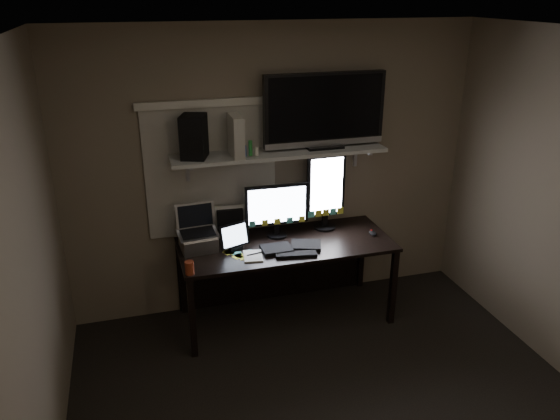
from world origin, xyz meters
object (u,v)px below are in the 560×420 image
object	(u,v)px
monitor_portrait	(326,191)
speaker	(194,137)
mouse	(373,233)
desk	(282,255)
monitor_landscape	(277,210)
tv	(325,111)
keyboard	(291,247)
cup	(190,268)
game_console	(236,136)
laptop	(198,230)
tablet	(234,236)

from	to	relation	value
monitor_portrait	speaker	world-z (taller)	speaker
mouse	desk	bearing A→B (deg)	168.56
monitor_landscape	tv	distance (m)	0.93
desk	speaker	size ratio (longest dim) A/B	5.26
monitor_portrait	desk	bearing A→B (deg)	-171.13
keyboard	tv	distance (m)	1.16
desk	cup	size ratio (longest dim) A/B	17.61
keyboard	game_console	distance (m)	1.02
tv	keyboard	bearing A→B (deg)	-139.31
keyboard	speaker	world-z (taller)	speaker
desk	game_console	distance (m)	1.15
tv	game_console	world-z (taller)	tv
laptop	tablet	bearing A→B (deg)	-18.39
monitor_portrait	cup	world-z (taller)	monitor_portrait
laptop	tv	distance (m)	1.43
monitor_landscape	tv	size ratio (longest dim) A/B	0.53
monitor_landscape	keyboard	xyz separation A→B (m)	(0.05, -0.28, -0.22)
monitor_landscape	game_console	xyz separation A→B (m)	(-0.33, 0.01, 0.67)
mouse	cup	bearing A→B (deg)	-169.34
cup	tv	world-z (taller)	tv
monitor_landscape	laptop	bearing A→B (deg)	-171.47
monitor_landscape	speaker	world-z (taller)	speaker
monitor_landscape	game_console	distance (m)	0.75
tablet	speaker	bearing A→B (deg)	122.47
monitor_landscape	monitor_portrait	bearing A→B (deg)	7.35
game_console	speaker	world-z (taller)	speaker
tablet	speaker	size ratio (longest dim) A/B	0.77
keyboard	tv	size ratio (longest dim) A/B	0.49
mouse	tablet	world-z (taller)	tablet
monitor_portrait	game_console	distance (m)	0.97
monitor_landscape	desk	bearing A→B (deg)	-42.69
tablet	cup	size ratio (longest dim) A/B	2.58
desk	laptop	size ratio (longest dim) A/B	4.95
tablet	monitor_landscape	bearing A→B (deg)	1.79
tv	game_console	bearing A→B (deg)	-177.33
mouse	cup	distance (m)	1.65
monitor_portrait	cup	distance (m)	1.41
desk	keyboard	bearing A→B (deg)	-87.47
desk	laptop	bearing A→B (deg)	-176.02
monitor_portrait	mouse	bearing A→B (deg)	-38.63
desk	game_console	size ratio (longest dim) A/B	5.47
desk	cup	xyz separation A→B (m)	(-0.85, -0.44, 0.23)
tv	monitor_portrait	bearing A→B (deg)	-8.10
desk	monitor_landscape	xyz separation A→B (m)	(-0.04, 0.04, 0.42)
mouse	laptop	bearing A→B (deg)	176.64
keyboard	speaker	size ratio (longest dim) A/B	1.49
game_console	desk	bearing A→B (deg)	-7.87
tablet	game_console	xyz separation A→B (m)	(0.07, 0.17, 0.80)
tv	speaker	world-z (taller)	tv
speaker	game_console	bearing A→B (deg)	13.51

